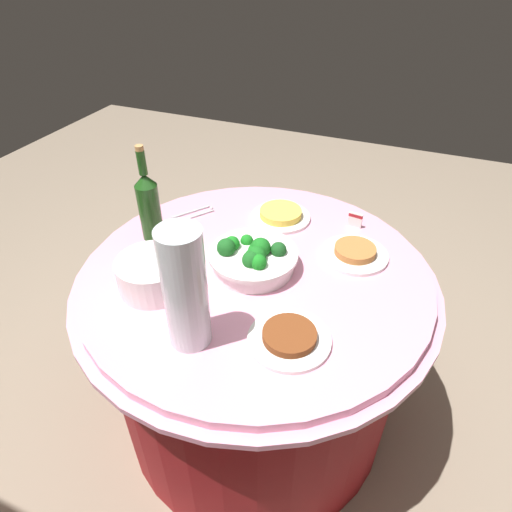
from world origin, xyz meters
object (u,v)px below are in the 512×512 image
Objects in this scene: wine_bottle at (149,204)px; broccoli_bowl at (253,258)px; plate_stack at (153,274)px; serving_tongs at (195,213)px; food_plate_peanuts at (355,253)px; food_plate_stir_fry at (289,338)px; label_placard_front at (355,219)px; decorative_fruit_vase at (185,292)px; food_plate_fried_egg at (281,215)px.

broccoli_bowl is at bearing 174.38° from wine_bottle.
serving_tongs is (0.09, -0.41, -0.05)m from plate_stack.
food_plate_peanuts reaches higher than food_plate_stir_fry.
serving_tongs is at bearing -3.05° from food_plate_peanuts.
label_placard_front is at bearing -131.09° from plate_stack.
decorative_fruit_vase is 6.18× the size of label_placard_front.
food_plate_stir_fry is at bearing 138.90° from serving_tongs.
decorative_fruit_vase is at bearing 117.76° from serving_tongs.
broccoli_bowl is at bearing 33.69° from food_plate_peanuts.
food_plate_peanuts is (-0.68, -0.15, -0.12)m from wine_bottle.
wine_bottle reaches higher than food_plate_stir_fry.
broccoli_bowl is 1.79× the size of serving_tongs.
broccoli_bowl is 0.83× the size of wine_bottle.
label_placard_front is (-0.29, -0.70, -0.13)m from decorative_fruit_vase.
label_placard_front reaches higher than food_plate_peanuts.
serving_tongs is at bearing -62.24° from decorative_fruit_vase.
food_plate_fried_egg is at bearing -143.30° from wine_bottle.
wine_bottle reaches higher than broccoli_bowl.
food_plate_stir_fry is at bearing 173.17° from plate_stack.
decorative_fruit_vase is 2.17× the size of serving_tongs.
broccoli_bowl reaches higher than food_plate_fried_egg.
food_plate_fried_egg is (0.30, -0.13, 0.00)m from food_plate_peanuts.
broccoli_bowl reaches higher than plate_stack.
label_placard_front is (-0.64, -0.33, -0.10)m from wine_bottle.
decorative_fruit_vase is 0.77m from label_placard_front.
food_plate_peanuts is 1.00× the size of food_plate_fried_egg.
wine_bottle is 0.48m from food_plate_fried_egg.
decorative_fruit_vase reaches higher than broccoli_bowl.
broccoli_bowl is 0.82× the size of decorative_fruit_vase.
decorative_fruit_vase reaches higher than plate_stack.
label_placard_front is (-0.58, -0.15, 0.03)m from serving_tongs.
food_plate_peanuts is at bearing 157.36° from food_plate_fried_egg.
broccoli_bowl reaches higher than label_placard_front.
serving_tongs is 0.33m from food_plate_fried_egg.
food_plate_peanuts is at bearing -121.88° from decorative_fruit_vase.
plate_stack is 1.34× the size of serving_tongs.
broccoli_bowl is 1.27× the size of food_plate_stir_fry.
food_plate_stir_fry is 4.00× the size of label_placard_front.
food_plate_peanuts is 4.00× the size of label_placard_front.
decorative_fruit_vase is at bearing 83.23° from broccoli_bowl.
broccoli_bowl is 0.40m from wine_bottle.
wine_bottle is at bearing -56.61° from plate_stack.
wine_bottle is at bearing -46.36° from decorative_fruit_vase.
wine_bottle reaches higher than plate_stack.
decorative_fruit_vase is 0.63m from food_plate_peanuts.
wine_bottle is (0.15, -0.23, 0.08)m from plate_stack.
decorative_fruit_vase is at bearing 145.14° from plate_stack.
wine_bottle is at bearing 71.65° from serving_tongs.
food_plate_stir_fry is (-0.44, 0.05, -0.04)m from plate_stack.
broccoli_bowl is 1.27× the size of food_plate_peanuts.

